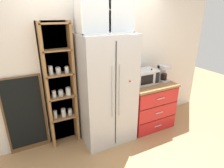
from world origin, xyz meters
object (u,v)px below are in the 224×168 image
object	(u,v)px
microwave	(144,77)
bottle_clear	(133,80)
coffee_maker	(163,73)
bottle_green	(151,77)
chalkboard_menu	(25,115)
refrigerator	(107,90)
mug_sage	(150,81)

from	to	relation	value
microwave	bottle_clear	distance (m)	0.27
bottle_clear	coffee_maker	bearing A→B (deg)	-1.54
bottle_green	chalkboard_menu	bearing A→B (deg)	172.07
refrigerator	bottle_green	world-z (taller)	refrigerator
microwave	coffee_maker	xyz separation A→B (m)	(0.40, -0.04, 0.03)
refrigerator	microwave	size ratio (longest dim) A/B	4.19
bottle_clear	refrigerator	bearing A→B (deg)	-177.00
microwave	mug_sage	size ratio (longest dim) A/B	4.14
refrigerator	microwave	xyz separation A→B (m)	(0.80, 0.05, 0.10)
mug_sage	chalkboard_menu	distance (m)	2.22
refrigerator	coffee_maker	xyz separation A→B (m)	(1.20, 0.01, 0.12)
coffee_maker	mug_sage	xyz separation A→B (m)	(-0.30, -0.01, -0.11)
mug_sage	bottle_green	bearing A→B (deg)	-100.67
bottle_green	chalkboard_menu	size ratio (longest dim) A/B	0.22
refrigerator	microwave	world-z (taller)	refrigerator
microwave	bottle_green	distance (m)	0.12
bottle_green	coffee_maker	bearing A→B (deg)	3.48
coffee_maker	refrigerator	bearing A→B (deg)	-179.53
microwave	chalkboard_menu	size ratio (longest dim) A/B	0.35
microwave	chalkboard_menu	distance (m)	2.12
microwave	chalkboard_menu	bearing A→B (deg)	173.31
microwave	mug_sage	bearing A→B (deg)	-24.30
refrigerator	coffee_maker	world-z (taller)	refrigerator
bottle_clear	chalkboard_menu	distance (m)	1.86
bottle_clear	chalkboard_menu	xyz separation A→B (m)	(-1.80, 0.27, -0.37)
refrigerator	mug_sage	bearing A→B (deg)	0.26
bottle_green	bottle_clear	world-z (taller)	bottle_green
chalkboard_menu	mug_sage	bearing A→B (deg)	-7.60
bottle_clear	bottle_green	bearing A→B (deg)	-5.52
bottle_green	chalkboard_menu	world-z (taller)	chalkboard_menu
chalkboard_menu	coffee_maker	bearing A→B (deg)	-6.57
bottle_green	chalkboard_menu	xyz separation A→B (m)	(-2.18, 0.30, -0.38)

